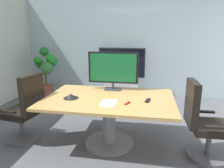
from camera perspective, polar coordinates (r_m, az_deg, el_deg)
name	(u,v)px	position (r m, az deg, el deg)	size (l,w,h in m)	color
ground_plane	(110,150)	(3.25, -0.58, -17.59)	(6.96, 6.96, 0.00)	#515459
wall_back_glass_partition	(130,46)	(5.73, 4.97, 10.25)	(5.93, 0.10, 2.65)	#9EB2B7
conference_table	(109,109)	(3.16, -0.80, -6.93)	(1.91, 1.27, 0.75)	#B2894C
office_chair_left	(25,114)	(3.57, -22.74, -7.51)	(0.63, 0.61, 1.09)	#4C4C51
office_chair_right	(203,127)	(3.12, 23.71, -10.76)	(0.60, 0.58, 1.09)	#4C4C51
tv_monitor	(113,69)	(3.46, 0.30, 4.22)	(0.84, 0.18, 0.64)	#333338
wall_display_unit	(122,81)	(5.53, 2.65, 0.89)	(1.20, 0.36, 1.31)	#B7BABC
potted_plant	(46,69)	(5.82, -17.57, 3.92)	(0.56, 0.65, 1.32)	brown
conference_phone	(71,96)	(3.13, -11.22, -3.33)	(0.22, 0.22, 0.07)	black
remote_control	(148,100)	(3.00, 9.78, -4.49)	(0.05, 0.17, 0.02)	black
whiteboard_marker	(127,103)	(2.85, 4.25, -5.29)	(0.13, 0.02, 0.02)	red
paper_notepad	(108,103)	(2.87, -0.97, -5.25)	(0.21, 0.30, 0.01)	white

